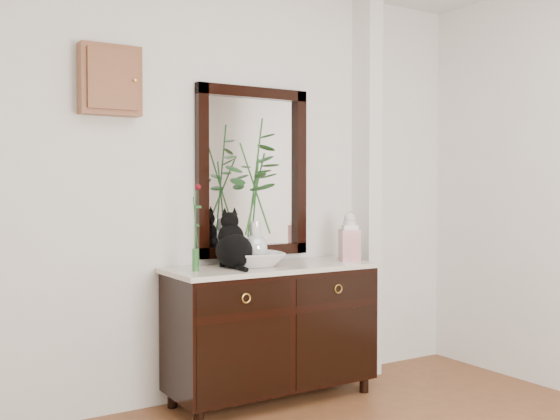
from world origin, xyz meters
TOP-DOWN VIEW (x-y plane):
  - wall_back at (0.00, 1.98)m, footprint 3.60×0.04m
  - pilaster at (1.00, 1.90)m, footprint 0.12×0.20m
  - sideboard at (0.10, 1.73)m, footprint 1.33×0.52m
  - wall_mirror at (0.10, 1.97)m, footprint 0.80×0.06m
  - key_cabinet at (-0.85, 1.94)m, footprint 0.35×0.10m
  - cat at (-0.16, 1.74)m, footprint 0.27×0.32m
  - lotus_bowl at (-0.01, 1.74)m, footprint 0.42×0.42m
  - vase_branches at (-0.01, 1.74)m, footprint 0.54×0.54m
  - bud_vase_rose at (-0.42, 1.72)m, footprint 0.08×0.08m
  - ginger_jar at (0.67, 1.67)m, footprint 0.16×0.16m

SIDE VIEW (x-z plane):
  - sideboard at x=0.10m, z-range 0.06..0.88m
  - lotus_bowl at x=-0.01m, z-range 0.85..0.94m
  - ginger_jar at x=0.67m, z-range 0.85..1.18m
  - cat at x=-0.16m, z-range 0.85..1.20m
  - bud_vase_rose at x=-0.42m, z-range 0.85..1.37m
  - vase_branches at x=-0.01m, z-range 0.87..1.78m
  - wall_back at x=0.00m, z-range 0.00..2.70m
  - pilaster at x=1.00m, z-range 0.00..2.70m
  - wall_mirror at x=0.10m, z-range 0.89..1.99m
  - key_cabinet at x=-0.85m, z-range 1.75..2.15m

